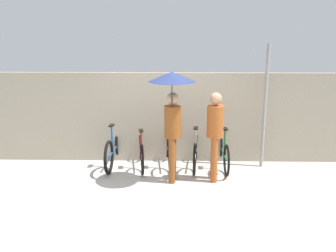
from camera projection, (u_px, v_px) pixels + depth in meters
ground_plane at (167, 196)px, 6.69m from camera, size 30.00×30.00×0.00m
back_wall at (169, 118)px, 8.31m from camera, size 10.37×0.12×2.00m
parked_bicycle_0 at (114, 148)px, 8.18m from camera, size 0.44×1.79×1.10m
parked_bicycle_1 at (141, 151)px, 8.10m from camera, size 0.44×1.61×1.09m
parked_bicycle_2 at (168, 149)px, 8.11m from camera, size 0.44×1.80×1.03m
parked_bicycle_3 at (196, 150)px, 8.09m from camera, size 0.44×1.65×1.01m
parked_bicycle_4 at (223, 151)px, 8.10m from camera, size 0.44×1.75×1.08m
pedestrian_leading at (172, 101)px, 6.90m from camera, size 0.86×0.86×2.16m
pedestrian_center at (215, 130)px, 7.16m from camera, size 0.32×0.32×1.76m
awning_pole at (265, 107)px, 7.84m from camera, size 0.07×0.07×2.63m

